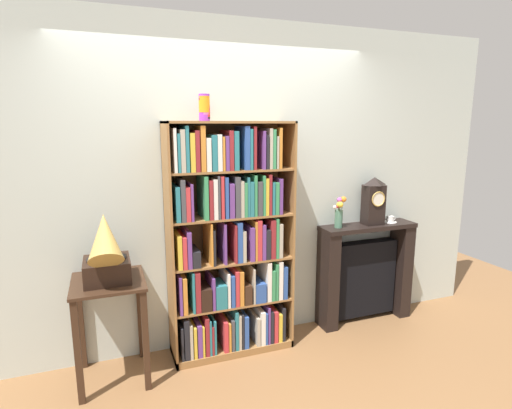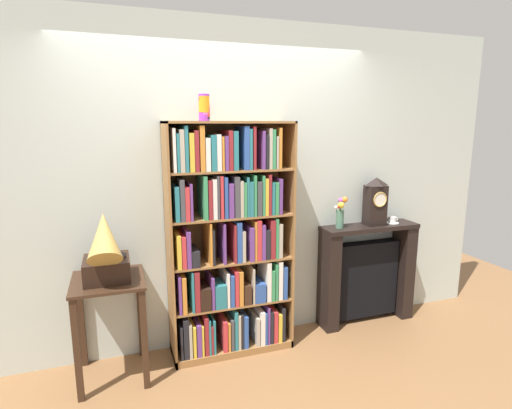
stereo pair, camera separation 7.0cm
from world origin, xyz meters
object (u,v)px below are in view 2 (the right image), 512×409
bookshelf (230,245)px  mantel_clock (375,201)px  cup_stack (204,108)px  side_table_left (110,306)px  gramophone (105,252)px  flower_vase (340,213)px  teacup_with_saucer (392,220)px  fireplace_mantel (366,274)px

bookshelf → mantel_clock: bookshelf is taller
cup_stack → side_table_left: bearing=-173.0°
side_table_left → gramophone: 0.44m
gramophone → side_table_left: bearing=90.0°
gramophone → flower_vase: (1.98, 0.19, 0.09)m
cup_stack → mantel_clock: (1.58, 0.04, -0.82)m
flower_vase → teacup_with_saucer: (0.57, 0.01, -0.12)m
bookshelf → flower_vase: (1.04, 0.05, 0.18)m
cup_stack → flower_vase: (1.22, 0.03, -0.90)m
cup_stack → fireplace_mantel: bearing=2.2°
teacup_with_saucer → fireplace_mantel: bearing=175.6°
cup_stack → bookshelf: bearing=-6.4°
bookshelf → cup_stack: bearing=173.6°
flower_vase → teacup_with_saucer: size_ratio=2.27×
gramophone → teacup_with_saucer: 2.55m
bookshelf → cup_stack: 1.09m
side_table_left → teacup_with_saucer: (2.54, 0.13, 0.41)m
side_table_left → fireplace_mantel: fireplace_mantel is taller
gramophone → fireplace_mantel: gramophone is taller
side_table_left → flower_vase: bearing=3.7°
bookshelf → mantel_clock: bearing=2.4°
fireplace_mantel → teacup_with_saucer: size_ratio=7.61×
side_table_left → fireplace_mantel: 2.30m
cup_stack → gramophone: size_ratio=0.35×
teacup_with_saucer → cup_stack: bearing=-178.7°
bookshelf → gramophone: 0.95m
gramophone → mantel_clock: size_ratio=1.27×
bookshelf → fireplace_mantel: 1.43m
fireplace_mantel → flower_vase: flower_vase is taller
side_table_left → mantel_clock: size_ratio=1.75×
cup_stack → flower_vase: cup_stack is taller
fireplace_mantel → flower_vase: bearing=-175.5°
gramophone → mantel_clock: mantel_clock is taller
bookshelf → teacup_with_saucer: 1.61m
cup_stack → teacup_with_saucer: (1.78, 0.04, -1.01)m
side_table_left → flower_vase: flower_vase is taller
gramophone → flower_vase: 1.99m
bookshelf → flower_vase: bookshelf is taller
cup_stack → gramophone: cup_stack is taller
teacup_with_saucer → bookshelf: bearing=-177.9°
gramophone → fireplace_mantel: 2.36m
side_table_left → gramophone: size_ratio=1.37×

